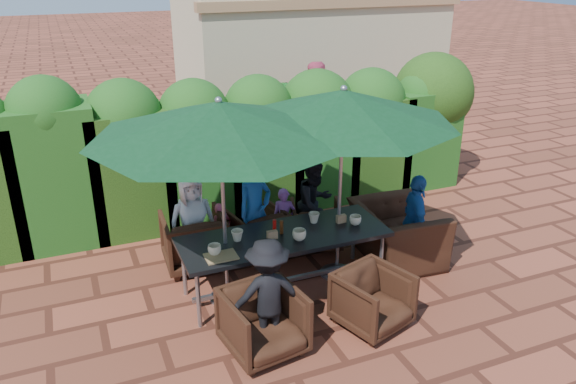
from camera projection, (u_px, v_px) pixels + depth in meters
name	position (u px, v px, depth m)	size (l,w,h in m)	color
ground	(285.00, 282.00, 7.09)	(80.00, 80.00, 0.00)	brown
dining_table	(284.00, 240.00, 6.69)	(2.50, 0.90, 0.75)	black
umbrella_left	(219.00, 120.00, 5.90)	(2.86, 2.86, 2.46)	gray
umbrella_right	(343.00, 107.00, 6.43)	(2.68, 2.68, 2.46)	gray
chair_far_left	(194.00, 238.00, 7.34)	(0.79, 0.74, 0.81)	black
chair_far_mid	(257.00, 229.00, 7.67)	(0.69, 0.65, 0.71)	black
chair_far_right	(316.00, 223.00, 7.87)	(0.69, 0.64, 0.71)	black
chair_near_left	(263.00, 319.00, 5.72)	(0.75, 0.70, 0.77)	black
chair_near_right	(373.00, 297.00, 6.13)	(0.70, 0.66, 0.72)	black
chair_end_right	(398.00, 225.00, 7.44)	(1.17, 0.76, 1.02)	black
adult_far_left	(193.00, 221.00, 7.27)	(0.63, 0.37, 1.28)	silver
adult_far_mid	(255.00, 211.00, 7.40)	(0.50, 0.41, 1.40)	#1D539D
adult_far_right	(315.00, 204.00, 7.77)	(0.62, 0.38, 1.28)	black
adult_near_left	(268.00, 294.00, 5.73)	(0.79, 0.36, 1.23)	black
adult_end_right	(415.00, 221.00, 7.30)	(0.74, 0.37, 1.25)	#1D539D
child_left	(222.00, 231.00, 7.55)	(0.28, 0.23, 0.78)	#CF496D
child_right	(284.00, 220.00, 7.72)	(0.33, 0.26, 0.90)	#994BA3
pedestrian_a	(284.00, 124.00, 10.87)	(1.53, 0.54, 1.63)	green
pedestrian_b	(313.00, 108.00, 11.45)	(0.91, 0.56, 1.89)	#CF496D
pedestrian_c	(366.00, 113.00, 11.74)	(1.01, 0.46, 1.58)	gray
cup_a	(215.00, 250.00, 6.19)	(0.15, 0.15, 0.12)	beige
cup_b	(237.00, 235.00, 6.50)	(0.14, 0.14, 0.13)	beige
cup_c	(299.00, 235.00, 6.52)	(0.16, 0.16, 0.13)	beige
cup_d	(314.00, 218.00, 6.95)	(0.14, 0.14, 0.13)	beige
cup_e	(355.00, 220.00, 6.90)	(0.15, 0.15, 0.12)	beige
ketchup_bottle	(275.00, 226.00, 6.68)	(0.04, 0.04, 0.17)	#B20C0A
sauce_bottle	(282.00, 227.00, 6.66)	(0.04, 0.04, 0.17)	#4C230C
serving_tray	(221.00, 256.00, 6.16)	(0.35, 0.25, 0.02)	#9C7A4B
number_block_left	(272.00, 235.00, 6.55)	(0.12, 0.06, 0.10)	tan
number_block_right	(341.00, 219.00, 6.95)	(0.12, 0.06, 0.10)	tan
hedge_wall	(209.00, 137.00, 8.47)	(9.10, 1.60, 2.40)	#17330E
building	(309.00, 55.00, 13.66)	(6.20, 3.08, 3.20)	tan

